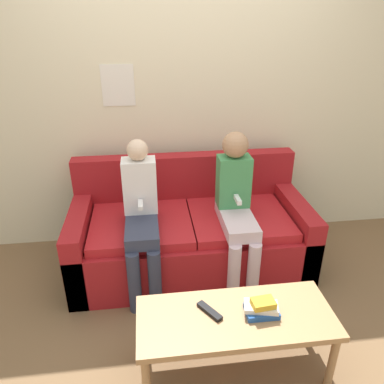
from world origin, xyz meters
name	(u,v)px	position (x,y,z in m)	size (l,w,h in m)	color
ground_plane	(199,309)	(0.00, 0.00, 0.00)	(10.00, 10.00, 0.00)	brown
wall_back	(182,93)	(0.00, 1.06, 1.30)	(8.00, 0.06, 2.60)	beige
couch	(190,234)	(0.00, 0.55, 0.28)	(1.82, 0.85, 0.84)	maroon
coffee_table	(236,322)	(0.13, -0.50, 0.36)	(1.09, 0.45, 0.40)	#AD7F51
person_left	(141,213)	(-0.37, 0.34, 0.61)	(0.24, 0.58, 1.11)	#33384C
person_right	(237,203)	(0.32, 0.35, 0.64)	(0.24, 0.58, 1.14)	silver
tv_remote	(210,311)	(-0.01, -0.46, 0.41)	(0.13, 0.16, 0.02)	black
book_stack	(262,308)	(0.27, -0.50, 0.44)	(0.20, 0.14, 0.10)	#23519E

